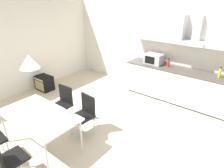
# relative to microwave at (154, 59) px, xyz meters

# --- Properties ---
(ground_plane) EXTENTS (8.65, 9.00, 0.02)m
(ground_plane) POSITION_rel_microwave_xyz_m (-0.17, -2.68, -1.06)
(ground_plane) COLOR beige
(wall_back) EXTENTS (6.92, 0.10, 2.61)m
(wall_back) POSITION_rel_microwave_xyz_m (-0.17, 0.37, 0.25)
(wall_back) COLOR silver
(wall_back) RESTS_ON ground_plane
(wall_left) EXTENTS (0.10, 7.20, 2.61)m
(wall_left) POSITION_rel_microwave_xyz_m (-3.10, -2.68, 0.25)
(wall_left) COLOR silver
(wall_left) RESTS_ON ground_plane
(kitchen_counter) EXTENTS (3.33, 0.67, 0.91)m
(kitchen_counter) POSITION_rel_microwave_xyz_m (0.98, 0.00, -0.59)
(kitchen_counter) COLOR #333333
(kitchen_counter) RESTS_ON ground_plane
(backsplash_tile) EXTENTS (3.31, 0.02, 0.60)m
(backsplash_tile) POSITION_rel_microwave_xyz_m (0.98, 0.31, 0.16)
(backsplash_tile) COLOR silver
(backsplash_tile) RESTS_ON kitchen_counter
(upper_wall_cabinets) EXTENTS (3.31, 0.40, 0.70)m
(upper_wall_cabinets) POSITION_rel_microwave_xyz_m (0.98, 0.15, 0.84)
(upper_wall_cabinets) COLOR silver
(microwave) EXTENTS (0.48, 0.35, 0.28)m
(microwave) POSITION_rel_microwave_xyz_m (0.00, 0.00, 0.00)
(microwave) COLOR #ADADB2
(microwave) RESTS_ON kitchen_counter
(bottle_red) EXTENTS (0.07, 0.07, 0.24)m
(bottle_red) POSITION_rel_microwave_xyz_m (0.42, 0.02, -0.04)
(bottle_red) COLOR red
(bottle_red) RESTS_ON kitchen_counter
(bottle_yellow) EXTENTS (0.06, 0.06, 0.27)m
(bottle_yellow) POSITION_rel_microwave_xyz_m (1.70, 0.01, -0.03)
(bottle_yellow) COLOR yellow
(bottle_yellow) RESTS_ON kitchen_counter
(dining_table) EXTENTS (1.49, 0.85, 0.73)m
(dining_table) POSITION_rel_microwave_xyz_m (-0.50, -3.39, -0.37)
(dining_table) COLOR white
(dining_table) RESTS_ON ground_plane
(chair_far_left) EXTENTS (0.42, 0.42, 0.87)m
(chair_far_left) POSITION_rel_microwave_xyz_m (-0.85, -2.59, -0.52)
(chair_far_left) COLOR black
(chair_far_left) RESTS_ON ground_plane
(chair_far_right) EXTENTS (0.44, 0.44, 0.87)m
(chair_far_right) POSITION_rel_microwave_xyz_m (-0.16, -2.59, -0.52)
(chair_far_right) COLOR black
(chair_far_right) RESTS_ON ground_plane
(chair_near_right) EXTENTS (0.41, 0.41, 0.87)m
(chair_near_right) POSITION_rel_microwave_xyz_m (-0.17, -4.20, -0.52)
(chair_near_right) COLOR black
(chair_near_right) RESTS_ON ground_plane
(guitar_amp) EXTENTS (0.52, 0.37, 0.44)m
(guitar_amp) POSITION_rel_microwave_xyz_m (-2.70, -1.84, -0.84)
(guitar_amp) COLOR black
(guitar_amp) RESTS_ON ground_plane
(pendant_lamp) EXTENTS (0.32, 0.32, 0.22)m
(pendant_lamp) POSITION_rel_microwave_xyz_m (-0.50, -3.39, 0.67)
(pendant_lamp) COLOR silver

